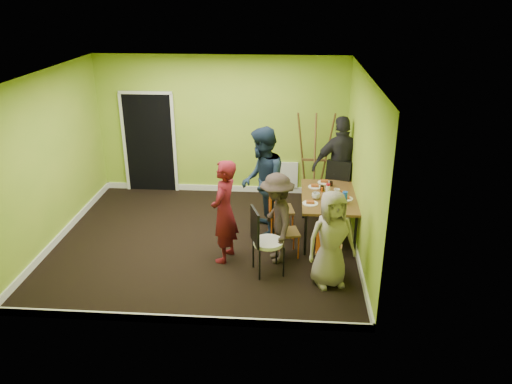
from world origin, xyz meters
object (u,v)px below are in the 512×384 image
orange_bottle (322,190)px  person_left_far (262,183)px  thermos (328,191)px  chair_bentwood (264,238)px  person_left_near (277,218)px  chair_left_near (283,228)px  person_standing (224,211)px  blue_bottle (345,198)px  dining_table (329,199)px  chair_left_far (276,205)px  chair_front_end (329,247)px  person_front_end (331,239)px  person_back_end (341,166)px  easel (314,158)px  chair_back_end (338,179)px

orange_bottle → person_left_far: (-1.01, -0.16, 0.16)m
thermos → person_left_far: size_ratio=0.11×
chair_bentwood → person_left_near: (0.18, 0.39, 0.14)m
chair_left_near → person_standing: person_standing is taller
chair_bentwood → blue_bottle: size_ratio=5.05×
thermos → person_standing: person_standing is taller
chair_left_near → dining_table: bearing=120.6°
chair_left_far → blue_bottle: 1.18m
chair_front_end → person_front_end: size_ratio=0.62×
person_back_end → person_front_end: 2.51m
person_back_end → dining_table: bearing=61.4°
dining_table → easel: 1.54m
chair_bentwood → dining_table: bearing=122.5°
chair_left_near → chair_bentwood: 0.61m
chair_left_far → dining_table: bearing=81.9°
orange_bottle → chair_left_near: bearing=-125.3°
chair_left_near → orange_bottle: chair_left_near is taller
dining_table → blue_bottle: blue_bottle is taller
orange_bottle → chair_bentwood: bearing=-122.2°
person_standing → person_left_far: 1.06m
orange_bottle → person_back_end: bearing=64.4°
chair_bentwood → orange_bottle: bearing=129.0°
easel → dining_table: bearing=-82.6°
person_standing → person_front_end: (1.59, -0.59, -0.10)m
dining_table → person_front_end: (-0.06, -1.50, 0.02)m
chair_left_near → person_standing: 0.97m
chair_bentwood → chair_back_end: bearing=130.2°
orange_bottle → person_front_end: 1.67m
person_left_far → person_back_end: 1.70m
chair_back_end → person_standing: size_ratio=0.66×
chair_front_end → blue_bottle: 1.11m
chair_left_near → person_left_near: (-0.09, -0.15, 0.23)m
chair_back_end → person_back_end: size_ratio=0.58×
person_left_far → orange_bottle: bearing=98.1°
blue_bottle → person_left_far: person_left_far is taller
dining_table → chair_left_near: chair_left_near is taller
orange_bottle → person_left_near: (-0.73, -1.05, -0.07)m
chair_back_end → thermos: chair_back_end is taller
chair_left_near → orange_bottle: size_ratio=11.20×
person_left_near → chair_left_far: bearing=168.5°
chair_left_far → chair_back_end: 1.37m
chair_left_near → easel: size_ratio=0.48×
chair_front_end → chair_bentwood: 0.95m
chair_left_near → easel: 2.35m
dining_table → person_back_end: person_back_end is taller
chair_back_end → person_standing: (-1.85, -1.67, 0.05)m
chair_left_far → person_back_end: bearing=120.4°
thermos → person_left_far: 1.10m
chair_left_far → person_left_far: (-0.24, 0.05, 0.37)m
person_left_near → chair_bentwood: bearing=-39.2°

